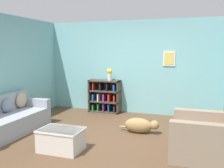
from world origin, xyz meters
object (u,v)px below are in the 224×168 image
Objects in this scene: recliner_chair at (208,136)px; vase at (109,74)px; couch at (5,120)px; dog at (140,125)px; bookshelf at (105,97)px; coffee_table at (61,139)px.

recliner_chair is 3.54m from vase.
couch reaches higher than dog.
recliner_chair is 1.15× the size of dog.
recliner_chair is at bearing -41.32° from bookshelf.
recliner_chair reaches higher than coffee_table.
couch is at bearing 165.34° from coffee_table.
bookshelf is at bearing 132.11° from dog.
recliner_chair is at bearing 2.02° from couch.
dog is 2.15m from vase.
recliner_chair is 3.07× the size of vase.
bookshelf is 2.06m from dog.
bookshelf is at bearing 95.05° from coffee_table.
recliner_chair reaches higher than couch.
couch is 2.27× the size of dog.
bookshelf reaches higher than couch.
bookshelf is 2.75× the size of vase.
couch is 2.87m from dog.
bookshelf reaches higher than dog.
dog is at bearing 51.73° from coffee_table.
couch is 4.01m from recliner_chair.
recliner_chair is 1.58m from dog.
vase is at bearing 129.32° from dog.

